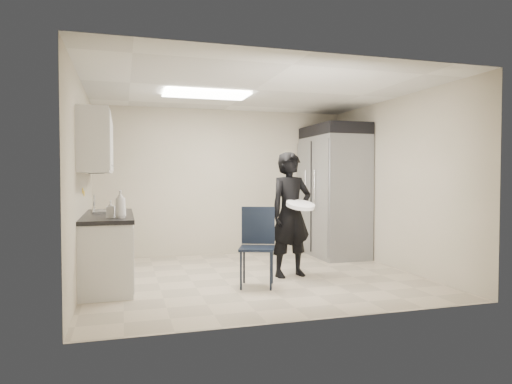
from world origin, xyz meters
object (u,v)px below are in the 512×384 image
object	(u,v)px
lower_counter	(108,250)
folding_chair	(257,248)
commercial_fridge	(334,196)
man_tuxedo	(291,214)

from	to	relation	value
lower_counter	folding_chair	bearing A→B (deg)	-22.15
commercial_fridge	man_tuxedo	world-z (taller)	commercial_fridge
lower_counter	commercial_fridge	world-z (taller)	commercial_fridge
lower_counter	man_tuxedo	world-z (taller)	man_tuxedo
commercial_fridge	man_tuxedo	xyz separation A→B (m)	(-1.33, -1.37, -0.18)
folding_chair	man_tuxedo	world-z (taller)	man_tuxedo
folding_chair	man_tuxedo	size ratio (longest dim) A/B	0.56
commercial_fridge	folding_chair	distance (m)	2.73
folding_chair	lower_counter	bearing A→B (deg)	178.61
man_tuxedo	folding_chair	bearing A→B (deg)	-154.96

